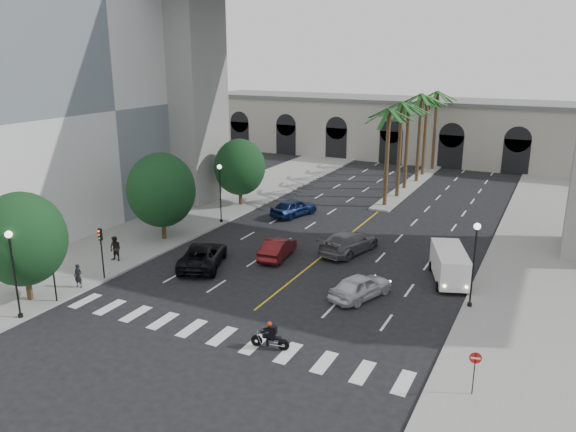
# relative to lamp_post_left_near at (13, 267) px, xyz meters

# --- Properties ---
(ground) EXTENTS (140.00, 140.00, 0.00)m
(ground) POSITION_rel_lamp_post_left_near_xyz_m (11.40, 5.00, -3.22)
(ground) COLOR black
(ground) RESTS_ON ground
(sidewalk_left) EXTENTS (8.00, 100.00, 0.15)m
(sidewalk_left) POSITION_rel_lamp_post_left_near_xyz_m (-3.60, 20.00, -3.15)
(sidewalk_left) COLOR gray
(sidewalk_left) RESTS_ON ground
(sidewalk_right) EXTENTS (8.00, 100.00, 0.15)m
(sidewalk_right) POSITION_rel_lamp_post_left_near_xyz_m (26.40, 20.00, -3.15)
(sidewalk_right) COLOR gray
(sidewalk_right) RESTS_ON ground
(median) EXTENTS (2.00, 24.00, 0.20)m
(median) POSITION_rel_lamp_post_left_near_xyz_m (11.40, 43.00, -3.12)
(median) COLOR gray
(median) RESTS_ON ground
(building_left) EXTENTS (16.50, 32.50, 20.60)m
(building_left) POSITION_rel_lamp_post_left_near_xyz_m (-15.60, 17.00, 7.09)
(building_left) COLOR silver
(building_left) RESTS_ON ground
(pier_building) EXTENTS (71.00, 10.50, 8.50)m
(pier_building) POSITION_rel_lamp_post_left_near_xyz_m (11.40, 60.00, 1.04)
(pier_building) COLOR #B3ACA1
(pier_building) RESTS_ON ground
(bridge) EXTENTS (75.00, 13.00, 26.00)m
(bridge) POSITION_rel_lamp_post_left_near_xyz_m (14.82, 27.00, 15.29)
(bridge) COLOR gray
(bridge) RESTS_ON ground
(palm_a) EXTENTS (3.20, 3.20, 10.30)m
(palm_a) POSITION_rel_lamp_post_left_near_xyz_m (11.40, 33.00, 5.88)
(palm_a) COLOR #47331E
(palm_a) RESTS_ON ground
(palm_b) EXTENTS (3.20, 3.20, 10.60)m
(palm_b) POSITION_rel_lamp_post_left_near_xyz_m (11.50, 37.00, 6.15)
(palm_b) COLOR #47331E
(palm_b) RESTS_ON ground
(palm_c) EXTENTS (3.20, 3.20, 10.10)m
(palm_c) POSITION_rel_lamp_post_left_near_xyz_m (11.20, 41.00, 5.69)
(palm_c) COLOR #47331E
(palm_c) RESTS_ON ground
(palm_d) EXTENTS (3.20, 3.20, 10.90)m
(palm_d) POSITION_rel_lamp_post_left_near_xyz_m (11.55, 45.00, 6.43)
(palm_d) COLOR #47331E
(palm_d) RESTS_ON ground
(palm_e) EXTENTS (3.20, 3.20, 10.40)m
(palm_e) POSITION_rel_lamp_post_left_near_xyz_m (11.30, 49.00, 5.97)
(palm_e) COLOR #47331E
(palm_e) RESTS_ON ground
(palm_f) EXTENTS (3.20, 3.20, 10.70)m
(palm_f) POSITION_rel_lamp_post_left_near_xyz_m (11.60, 53.00, 6.24)
(palm_f) COLOR #47331E
(palm_f) RESTS_ON ground
(street_tree_near) EXTENTS (5.20, 5.20, 6.89)m
(street_tree_near) POSITION_rel_lamp_post_left_near_xyz_m (-1.60, 2.00, 0.80)
(street_tree_near) COLOR #382616
(street_tree_near) RESTS_ON ground
(street_tree_mid) EXTENTS (5.44, 5.44, 7.21)m
(street_tree_mid) POSITION_rel_lamp_post_left_near_xyz_m (-1.60, 15.00, 0.99)
(street_tree_mid) COLOR #382616
(street_tree_mid) RESTS_ON ground
(street_tree_far) EXTENTS (5.04, 5.04, 6.68)m
(street_tree_far) POSITION_rel_lamp_post_left_near_xyz_m (-1.60, 27.00, 0.68)
(street_tree_far) COLOR #382616
(street_tree_far) RESTS_ON ground
(lamp_post_left_near) EXTENTS (0.40, 0.40, 5.35)m
(lamp_post_left_near) POSITION_rel_lamp_post_left_near_xyz_m (0.00, 0.00, 0.00)
(lamp_post_left_near) COLOR black
(lamp_post_left_near) RESTS_ON ground
(lamp_post_left_far) EXTENTS (0.40, 0.40, 5.35)m
(lamp_post_left_far) POSITION_rel_lamp_post_left_near_xyz_m (0.00, 21.00, 0.00)
(lamp_post_left_far) COLOR black
(lamp_post_left_far) RESTS_ON ground
(lamp_post_right) EXTENTS (0.40, 0.40, 5.35)m
(lamp_post_right) POSITION_rel_lamp_post_left_near_xyz_m (22.80, 13.00, 0.00)
(lamp_post_right) COLOR black
(lamp_post_right) RESTS_ON ground
(traffic_signal_near) EXTENTS (0.25, 0.18, 3.65)m
(traffic_signal_near) POSITION_rel_lamp_post_left_near_xyz_m (0.10, 2.50, -0.71)
(traffic_signal_near) COLOR black
(traffic_signal_near) RESTS_ON ground
(traffic_signal_far) EXTENTS (0.25, 0.18, 3.65)m
(traffic_signal_far) POSITION_rel_lamp_post_left_near_xyz_m (0.10, 6.50, -0.71)
(traffic_signal_far) COLOR black
(traffic_signal_far) RESTS_ON ground
(motorcycle_rider) EXTENTS (2.08, 0.59, 1.51)m
(motorcycle_rider) POSITION_rel_lamp_post_left_near_xyz_m (14.40, 3.54, -2.54)
(motorcycle_rider) COLOR black
(motorcycle_rider) RESTS_ON ground
(car_a) EXTENTS (3.29, 4.89, 1.55)m
(car_a) POSITION_rel_lamp_post_left_near_xyz_m (16.44, 11.51, -2.45)
(car_a) COLOR silver
(car_a) RESTS_ON ground
(car_b) EXTENTS (2.14, 4.70, 1.49)m
(car_b) POSITION_rel_lamp_post_left_near_xyz_m (8.54, 15.52, -2.47)
(car_b) COLOR #521013
(car_b) RESTS_ON ground
(car_c) EXTENTS (4.64, 6.40, 1.62)m
(car_c) POSITION_rel_lamp_post_left_near_xyz_m (4.55, 11.62, -2.41)
(car_c) COLOR black
(car_c) RESTS_ON ground
(car_d) EXTENTS (3.62, 6.20, 1.69)m
(car_d) POSITION_rel_lamp_post_left_near_xyz_m (12.90, 18.93, -2.38)
(car_d) COLOR #5B5B60
(car_d) RESTS_ON ground
(car_e) EXTENTS (3.37, 5.26, 1.67)m
(car_e) POSITION_rel_lamp_post_left_near_xyz_m (4.78, 26.00, -2.39)
(car_e) COLOR #0E1B42
(car_e) RESTS_ON ground
(cargo_van) EXTENTS (3.53, 5.48, 2.19)m
(cargo_van) POSITION_rel_lamp_post_left_near_xyz_m (20.85, 16.64, -2.00)
(cargo_van) COLOR white
(cargo_van) RESTS_ON ground
(pedestrian_a) EXTENTS (0.62, 0.46, 1.57)m
(pedestrian_a) POSITION_rel_lamp_post_left_near_xyz_m (-0.25, 4.64, -2.29)
(pedestrian_a) COLOR black
(pedestrian_a) RESTS_ON sidewalk_left
(pedestrian_b) EXTENTS (0.94, 0.75, 1.84)m
(pedestrian_b) POSITION_rel_lamp_post_left_near_xyz_m (-1.51, 9.38, -2.15)
(pedestrian_b) COLOR black
(pedestrian_b) RESTS_ON sidewalk_left
(do_not_enter_sign) EXTENTS (0.53, 0.16, 2.22)m
(do_not_enter_sign) POSITION_rel_lamp_post_left_near_xyz_m (24.40, 3.77, -1.61)
(do_not_enter_sign) COLOR black
(do_not_enter_sign) RESTS_ON ground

